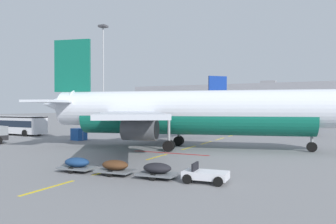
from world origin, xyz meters
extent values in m
cube|color=yellow|center=(18.00, 6.43, 0.00)|extent=(0.24, 4.00, 0.01)
cube|color=yellow|center=(18.00, 12.22, 0.00)|extent=(0.24, 4.00, 0.01)
cube|color=yellow|center=(18.00, 19.34, 0.00)|extent=(0.24, 4.00, 0.01)
cube|color=yellow|center=(18.00, 26.80, 0.00)|extent=(0.24, 4.00, 0.01)
cube|color=yellow|center=(18.00, 32.55, 0.00)|extent=(0.24, 4.00, 0.01)
cube|color=yellow|center=(18.00, 38.34, 0.00)|extent=(0.24, 4.00, 0.01)
cube|color=yellow|center=(18.00, 44.43, 0.00)|extent=(0.24, 4.00, 0.01)
cube|color=yellow|center=(18.00, 50.91, 0.00)|extent=(0.24, 4.00, 0.01)
cube|color=yellow|center=(18.00, 56.73, 0.00)|extent=(0.24, 4.00, 0.01)
cube|color=yellow|center=(18.00, 62.93, 0.00)|extent=(0.24, 4.00, 0.01)
cube|color=yellow|center=(18.00, 69.30, 0.00)|extent=(0.24, 4.00, 0.01)
cube|color=yellow|center=(18.00, 75.63, 0.00)|extent=(0.24, 4.00, 0.01)
cube|color=yellow|center=(18.00, 81.72, 0.00)|extent=(0.24, 4.00, 0.01)
cube|color=yellow|center=(18.00, 88.21, 0.00)|extent=(0.24, 4.00, 0.01)
cube|color=#B21414|center=(18.00, 22.00, 0.00)|extent=(8.00, 0.40, 0.01)
cylinder|color=silver|center=(18.68, 26.15, 4.30)|extent=(30.18, 10.47, 3.80)
cylinder|color=#0F604C|center=(18.68, 26.15, 3.26)|extent=(24.66, 8.92, 3.50)
cone|color=silver|center=(3.33, 22.61, 4.78)|extent=(4.82, 4.09, 3.23)
cube|color=#192333|center=(32.32, 29.30, 4.97)|extent=(2.20, 3.14, 0.60)
cube|color=#0F604C|center=(5.04, 23.01, 9.20)|extent=(4.37, 1.34, 6.00)
cube|color=silver|center=(3.64, 25.97, 5.06)|extent=(4.56, 6.96, 0.24)
cube|color=silver|center=(5.08, 19.73, 5.06)|extent=(4.56, 6.96, 0.24)
cube|color=#B7BCC6|center=(12.89, 33.54, 3.83)|extent=(6.63, 17.42, 0.36)
cube|color=#B7BCC6|center=(16.72, 16.98, 3.83)|extent=(13.14, 16.94, 0.36)
cylinder|color=#4C4F54|center=(13.42, 30.59, 2.38)|extent=(3.59, 2.77, 2.10)
cylinder|color=black|center=(14.98, 30.95, 2.38)|extent=(0.52, 1.77, 1.79)
cylinder|color=#4C4F54|center=(15.90, 19.87, 2.38)|extent=(3.59, 2.77, 2.10)
cylinder|color=black|center=(17.46, 20.23, 2.38)|extent=(0.52, 1.77, 1.79)
cylinder|color=gray|center=(30.27, 28.83, 1.83)|extent=(0.28, 0.28, 2.67)
cylinder|color=black|center=(30.27, 28.83, 0.50)|extent=(1.03, 0.50, 0.99)
cylinder|color=gray|center=(16.15, 28.24, 1.86)|extent=(0.28, 0.28, 2.61)
cylinder|color=black|center=(16.07, 28.58, 0.55)|extent=(1.15, 0.59, 1.10)
cylinder|color=black|center=(16.22, 27.90, 0.55)|extent=(1.15, 0.59, 1.10)
cylinder|color=gray|center=(17.31, 23.17, 1.86)|extent=(0.28, 0.28, 2.61)
cylinder|color=black|center=(17.24, 23.51, 0.55)|extent=(1.15, 0.59, 1.10)
cylinder|color=black|center=(17.39, 22.83, 0.55)|extent=(1.15, 0.59, 1.10)
cylinder|color=silver|center=(21.58, 58.03, 3.47)|extent=(18.40, 20.21, 3.07)
cylinder|color=navy|center=(21.58, 58.03, 2.63)|extent=(15.22, 16.67, 2.82)
cone|color=silver|center=(29.63, 67.12, 3.47)|extent=(4.12, 4.11, 3.00)
cone|color=silver|center=(13.15, 48.52, 3.85)|extent=(4.20, 4.26, 2.61)
cube|color=#192333|center=(29.06, 66.49, 4.01)|extent=(2.58, 2.49, 0.48)
cube|color=navy|center=(14.09, 49.58, 7.42)|extent=(2.57, 2.85, 4.84)
cube|color=silver|center=(11.78, 50.86, 4.08)|extent=(5.58, 5.36, 0.19)
cube|color=silver|center=(15.64, 47.44, 4.08)|extent=(5.58, 5.36, 0.19)
cube|color=#B7BCC6|center=(14.32, 60.18, 3.09)|extent=(10.07, 13.86, 0.29)
cube|color=#B7BCC6|center=(24.58, 51.08, 3.09)|extent=(14.16, 8.78, 0.29)
cylinder|color=#4C4F54|center=(16.05, 58.48, 1.92)|extent=(2.98, 3.06, 1.69)
cylinder|color=black|center=(16.90, 59.45, 1.92)|extent=(1.14, 1.03, 1.44)
cylinder|color=#4C4F54|center=(22.69, 52.60, 1.92)|extent=(2.98, 3.06, 1.69)
cylinder|color=black|center=(23.55, 53.56, 1.92)|extent=(1.14, 1.03, 1.44)
cylinder|color=gray|center=(27.94, 65.22, 1.47)|extent=(0.23, 0.23, 2.15)
cylinder|color=black|center=(27.94, 65.22, 0.40)|extent=(0.70, 0.75, 0.80)
cylinder|color=gray|center=(18.93, 58.21, 1.50)|extent=(0.23, 0.23, 2.11)
cylinder|color=black|center=(18.72, 58.40, 0.44)|extent=(0.80, 0.85, 0.89)
cylinder|color=black|center=(19.15, 58.03, 0.44)|extent=(0.80, 0.85, 0.89)
cylinder|color=gray|center=(22.08, 55.43, 1.50)|extent=(0.23, 0.23, 2.11)
cylinder|color=black|center=(21.86, 55.62, 0.44)|extent=(0.80, 0.85, 0.89)
cylinder|color=black|center=(22.29, 55.25, 0.44)|extent=(0.80, 0.85, 0.89)
cylinder|color=white|center=(-19.36, 108.02, 3.26)|extent=(15.07, 20.54, 2.88)
cylinder|color=#0F604C|center=(-19.36, 108.02, 2.46)|extent=(12.52, 16.89, 2.65)
cone|color=white|center=(-13.02, 98.55, 3.26)|extent=(3.82, 3.77, 2.82)
cone|color=white|center=(-26.00, 117.92, 3.62)|extent=(3.80, 4.00, 2.45)
cube|color=#192333|center=(-13.46, 99.21, 3.76)|extent=(2.47, 2.21, 0.45)
cube|color=#0F604C|center=(-25.26, 116.82, 6.97)|extent=(2.08, 2.92, 4.54)
cube|color=white|center=(-23.54, 118.61, 3.83)|extent=(5.37, 4.71, 0.18)
cube|color=white|center=(-27.57, 115.91, 3.83)|extent=(5.37, 4.71, 0.18)
cube|color=#B7BCC6|center=(-15.69, 114.10, 2.90)|extent=(13.37, 6.75, 0.27)
cube|color=#B7BCC6|center=(-26.39, 106.93, 2.90)|extent=(10.63, 12.48, 0.27)
cylinder|color=#4C4F54|center=(-17.64, 112.93, 1.80)|extent=(2.67, 2.90, 1.59)
cylinder|color=black|center=(-16.97, 111.92, 1.80)|extent=(1.17, 0.83, 1.35)
cylinder|color=#4C4F54|center=(-24.56, 108.29, 1.80)|extent=(2.67, 2.90, 1.59)
cylinder|color=black|center=(-23.89, 107.29, 1.80)|extent=(1.17, 0.83, 1.35)
cylinder|color=gray|center=(-14.35, 100.53, 1.38)|extent=(0.21, 0.21, 2.02)
cylinder|color=black|center=(-14.35, 100.53, 0.37)|extent=(0.59, 0.74, 0.75)
cylinder|color=gray|center=(-18.57, 110.37, 1.40)|extent=(0.21, 0.21, 1.98)
cylinder|color=black|center=(-18.35, 110.52, 0.42)|extent=(0.68, 0.84, 0.83)
cylinder|color=black|center=(-18.79, 110.22, 0.42)|extent=(0.68, 0.84, 0.83)
cylinder|color=gray|center=(-21.84, 108.18, 1.40)|extent=(0.21, 0.21, 1.98)
cylinder|color=black|center=(-21.62, 108.33, 0.42)|extent=(0.68, 0.84, 0.83)
cylinder|color=black|center=(-22.06, 108.03, 0.42)|extent=(0.68, 0.84, 0.83)
cube|color=silver|center=(-13.88, 30.76, 1.65)|extent=(12.08, 3.06, 2.70)
cube|color=#192333|center=(-13.88, 30.76, 1.85)|extent=(11.12, 3.07, 1.00)
cube|color=black|center=(-13.88, 30.76, 2.88)|extent=(12.10, 3.08, 0.20)
cylinder|color=black|center=(-9.76, 31.99, 0.50)|extent=(1.01, 0.35, 1.00)
cylinder|color=black|center=(-9.84, 29.29, 0.50)|extent=(1.01, 0.35, 1.00)
cylinder|color=black|center=(-17.43, 32.22, 0.50)|extent=(1.01, 0.35, 1.00)
cube|color=#192333|center=(-4.41, 21.32, 1.69)|extent=(1.88, 0.51, 0.64)
cube|color=black|center=(-0.48, 45.56, 0.74)|extent=(5.54, 7.27, 0.60)
cube|color=#194799|center=(-1.62, 43.55, 1.59)|extent=(3.18, 3.21, 1.10)
cube|color=#192333|center=(-2.18, 42.55, 1.69)|extent=(1.70, 1.00, 0.64)
cube|color=#194799|center=(0.01, 46.41, 2.09)|extent=(4.44, 5.32, 2.10)
cylinder|color=black|center=(-0.54, 43.02, 0.48)|extent=(0.72, 0.97, 0.96)
cylinder|color=black|center=(-2.63, 44.20, 0.48)|extent=(0.72, 0.97, 0.96)
cylinder|color=black|center=(1.67, 46.92, 0.48)|extent=(0.72, 0.97, 0.96)
cylinder|color=black|center=(-0.42, 48.10, 0.48)|extent=(0.72, 0.97, 0.96)
cube|color=silver|center=(25.37, 11.38, 0.46)|extent=(2.70, 1.59, 0.44)
cube|color=black|center=(24.72, 11.34, 0.86)|extent=(0.20, 1.13, 0.56)
cylinder|color=black|center=(26.23, 12.15, 0.28)|extent=(0.57, 0.22, 0.56)
cylinder|color=black|center=(26.33, 10.75, 0.28)|extent=(0.57, 0.22, 0.56)
cylinder|color=black|center=(24.41, 12.01, 0.28)|extent=(0.57, 0.22, 0.56)
cylinder|color=black|center=(24.51, 10.62, 0.28)|extent=(0.57, 0.22, 0.56)
cube|color=slate|center=(22.28, 11.16, 0.28)|extent=(2.50, 1.67, 0.12)
ellipsoid|color=black|center=(22.28, 11.16, 0.66)|extent=(1.91, 1.33, 0.64)
cylinder|color=black|center=(22.23, 11.83, 0.22)|extent=(0.45, 0.17, 0.44)
cylinder|color=black|center=(22.33, 10.48, 0.22)|extent=(0.45, 0.17, 0.44)
cube|color=slate|center=(19.29, 10.94, 0.28)|extent=(2.50, 1.67, 0.12)
ellipsoid|color=#4C2D19|center=(19.29, 10.94, 0.66)|extent=(1.91, 1.33, 0.64)
cylinder|color=black|center=(19.24, 11.61, 0.22)|extent=(0.45, 0.17, 0.44)
cylinder|color=black|center=(19.33, 10.26, 0.22)|extent=(0.45, 0.17, 0.44)
cube|color=slate|center=(16.29, 10.72, 0.28)|extent=(2.50, 1.67, 0.12)
ellipsoid|color=navy|center=(16.29, 10.72, 0.66)|extent=(1.91, 1.33, 0.64)
cylinder|color=black|center=(16.24, 11.39, 0.22)|extent=(0.45, 0.17, 0.44)
cylinder|color=black|center=(16.34, 10.04, 0.22)|extent=(0.45, 0.17, 0.44)
cube|color=#194C9E|center=(1.48, 28.25, 0.80)|extent=(1.86, 1.83, 1.60)
cube|color=silver|center=(1.48, 28.25, 0.80)|extent=(1.60, 0.34, 1.36)
cylinder|color=slate|center=(-17.28, 58.95, 0.30)|extent=(0.70, 0.70, 0.60)
cylinder|color=#9EA0A5|center=(-17.28, 58.95, 11.75)|extent=(0.36, 0.36, 23.49)
cube|color=#3F3F44|center=(-17.28, 58.95, 23.74)|extent=(1.80, 1.80, 0.50)
cube|color=gray|center=(-5.63, 140.15, 6.96)|extent=(90.29, 23.54, 13.92)
cube|color=#192333|center=(-5.63, 128.32, 7.65)|extent=(83.07, 0.12, 5.01)
cube|color=gray|center=(7.91, 140.15, 14.72)|extent=(6.00, 5.00, 1.60)
camera|label=1|loc=(32.00, -7.44, 4.44)|focal=36.28mm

